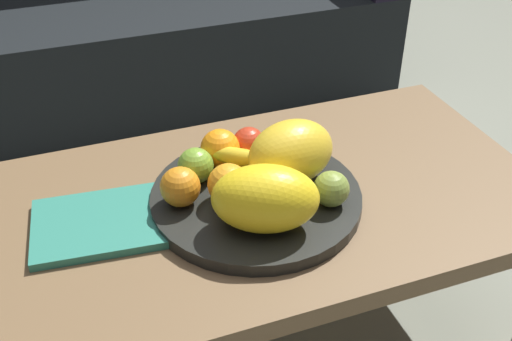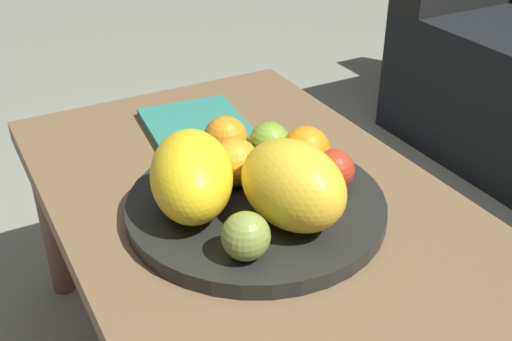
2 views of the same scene
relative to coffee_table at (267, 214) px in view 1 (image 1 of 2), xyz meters
name	(u,v)px [view 1 (image 1 of 2)]	position (x,y,z in m)	size (l,w,h in m)	color
ground_plane	(265,337)	(0.00, 0.00, -0.36)	(8.00, 8.00, 0.00)	gray
coffee_table	(267,214)	(0.00, 0.00, 0.00)	(1.07, 0.59, 0.41)	brown
couch	(145,16)	(0.02, 1.28, -0.06)	(1.70, 0.70, 0.90)	black
fruit_bowl	(256,198)	(-0.03, -0.02, 0.06)	(0.39, 0.39, 0.03)	black
melon_large_front	(291,153)	(0.05, 0.00, 0.13)	(0.17, 0.12, 0.12)	yellow
melon_smaller_beside	(265,199)	(-0.05, -0.11, 0.13)	(0.18, 0.12, 0.12)	yellow
orange_front	(220,149)	(-0.06, 0.09, 0.11)	(0.08, 0.08, 0.08)	orange
orange_left	(228,184)	(-0.08, -0.02, 0.11)	(0.08, 0.08, 0.08)	orange
orange_right	(181,188)	(-0.17, 0.00, 0.11)	(0.07, 0.07, 0.07)	orange
apple_front	(196,166)	(-0.12, 0.06, 0.11)	(0.07, 0.07, 0.07)	#71A130
apple_left	(331,189)	(0.09, -0.09, 0.10)	(0.07, 0.07, 0.07)	olive
apple_right	(251,142)	(0.00, 0.10, 0.10)	(0.06, 0.06, 0.06)	red
banana_bunch	(241,162)	(-0.03, 0.05, 0.10)	(0.16, 0.15, 0.06)	yellow
magazine	(104,223)	(-0.31, 0.01, 0.05)	(0.25, 0.18, 0.02)	#2E806C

